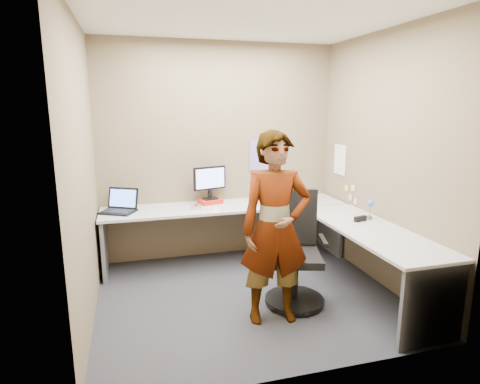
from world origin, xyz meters
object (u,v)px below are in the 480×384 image
object	(u,v)px
person	(275,229)
office_chair	(295,259)
desk	(276,227)
monitor	(210,180)

from	to	relation	value
person	office_chair	bearing A→B (deg)	45.88
desk	office_chair	distance (m)	0.62
office_chair	person	distance (m)	0.58
office_chair	person	bearing A→B (deg)	-123.18
monitor	office_chair	world-z (taller)	monitor
person	monitor	bearing A→B (deg)	104.41
desk	monitor	xyz separation A→B (m)	(-0.60, 0.75, 0.44)
desk	person	distance (m)	0.97
desk	monitor	world-z (taller)	monitor
office_chair	monitor	bearing A→B (deg)	129.04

